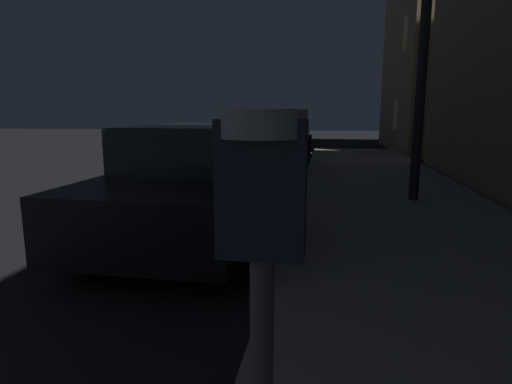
% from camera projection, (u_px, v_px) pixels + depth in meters
% --- Properties ---
extents(parking_meter, '(0.19, 0.19, 1.44)m').
position_uv_depth(parking_meter, '(262.00, 268.00, 0.96)').
color(parking_meter, '#59595B').
rests_on(parking_meter, sidewalk).
extents(car_black, '(2.06, 4.47, 1.43)m').
position_uv_depth(car_black, '(202.00, 180.00, 5.59)').
color(car_black, black).
rests_on(car_black, ground).
extents(car_green, '(2.20, 4.58, 1.43)m').
position_uv_depth(car_green, '(263.00, 147.00, 10.99)').
color(car_green, '#19592D').
rests_on(car_green, ground).
extents(car_yellow_cab, '(2.04, 4.06, 1.43)m').
position_uv_depth(car_yellow_cab, '(287.00, 134.00, 17.54)').
color(car_yellow_cab, gold).
rests_on(car_yellow_cab, ground).
extents(building_far, '(6.87, 8.43, 9.92)m').
position_uv_depth(building_far, '(482.00, 31.00, 17.53)').
color(building_far, '#998466').
rests_on(building_far, ground).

